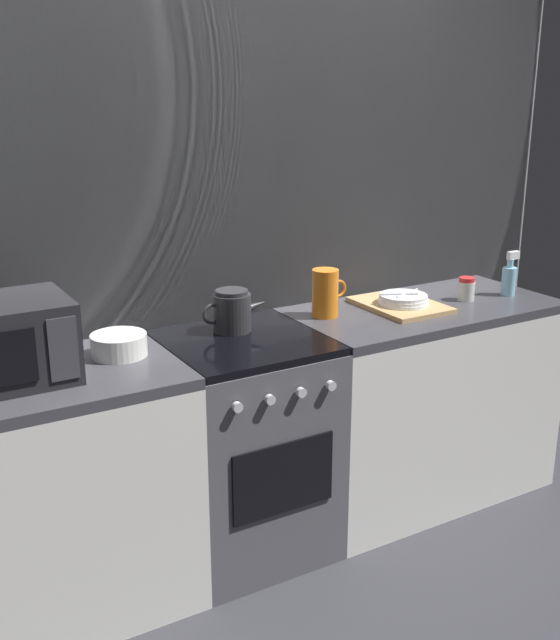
% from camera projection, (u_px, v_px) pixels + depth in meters
% --- Properties ---
extents(ground_plane, '(8.00, 8.00, 0.00)m').
position_uv_depth(ground_plane, '(246.00, 544.00, 3.18)').
color(ground_plane, '#2D2D33').
extents(back_wall, '(3.60, 0.05, 2.40)m').
position_uv_depth(back_wall, '(205.00, 247.00, 3.09)').
color(back_wall, gray).
rests_on(back_wall, ground_plane).
extents(counter_left, '(1.20, 0.60, 0.90)m').
position_uv_depth(counter_left, '(12.00, 506.00, 2.61)').
color(counter_left, silver).
rests_on(counter_left, ground_plane).
extents(stove_unit, '(0.60, 0.63, 0.90)m').
position_uv_depth(stove_unit, '(245.00, 446.00, 3.04)').
color(stove_unit, '#4C4C51').
rests_on(stove_unit, ground_plane).
extents(counter_right, '(1.20, 0.60, 0.90)m').
position_uv_depth(counter_right, '(419.00, 401.00, 3.48)').
color(counter_right, silver).
rests_on(counter_right, ground_plane).
extents(kettle, '(0.28, 0.15, 0.17)m').
position_uv_depth(kettle, '(232.00, 311.00, 2.98)').
color(kettle, '#262628').
rests_on(kettle, stove_unit).
extents(mixing_bowl, '(0.20, 0.20, 0.08)m').
position_uv_depth(mixing_bowl, '(119.00, 345.00, 2.72)').
color(mixing_bowl, silver).
rests_on(mixing_bowl, counter_left).
extents(pitcher, '(0.16, 0.11, 0.20)m').
position_uv_depth(pitcher, '(326.00, 293.00, 3.17)').
color(pitcher, orange).
rests_on(pitcher, counter_right).
extents(dish_pile, '(0.30, 0.40, 0.07)m').
position_uv_depth(dish_pile, '(401.00, 302.00, 3.31)').
color(dish_pile, tan).
rests_on(dish_pile, counter_right).
extents(spice_jar, '(0.08, 0.08, 0.10)m').
position_uv_depth(spice_jar, '(466.00, 289.00, 3.42)').
color(spice_jar, silver).
rests_on(spice_jar, counter_right).
extents(spray_bottle, '(0.08, 0.06, 0.20)m').
position_uv_depth(spray_bottle, '(509.00, 278.00, 3.50)').
color(spray_bottle, '#8CCCE5').
rests_on(spray_bottle, counter_right).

